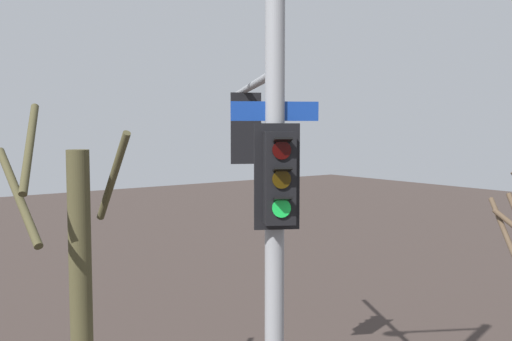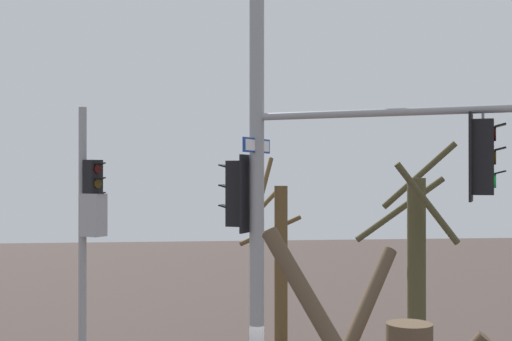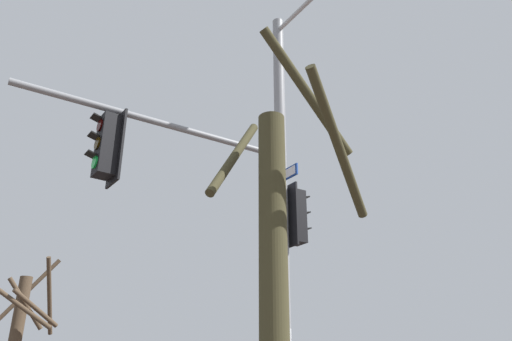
{
  "view_description": "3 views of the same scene",
  "coord_description": "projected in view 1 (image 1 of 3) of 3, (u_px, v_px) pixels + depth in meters",
  "views": [
    {
      "loc": [
        -4.44,
        -5.87,
        5.3
      ],
      "look_at": [
        -0.21,
        -0.18,
        4.75
      ],
      "focal_mm": 40.68,
      "sensor_mm": 36.0,
      "label": 1
    },
    {
      "loc": [
        11.48,
        -1.52,
        5.02
      ],
      "look_at": [
        -0.24,
        -0.2,
        5.07
      ],
      "focal_mm": 48.7,
      "sensor_mm": 36.0,
      "label": 2
    },
    {
      "loc": [
        -3.85,
        8.25,
        1.66
      ],
      "look_at": [
        0.44,
        0.15,
        5.57
      ],
      "focal_mm": 34.35,
      "sensor_mm": 36.0,
      "label": 3
    }
  ],
  "objects": [
    {
      "name": "bare_tree_behind_pole",
      "position": [
        78.0,
        289.0,
        9.13
      ],
      "size": [
        1.64,
        1.95,
        5.66
      ],
      "color": "#454027",
      "rests_on": "ground"
    },
    {
      "name": "main_signal_pole_assembly",
      "position": [
        258.0,
        134.0,
        7.85
      ],
      "size": [
        5.05,
        5.2,
        9.49
      ],
      "rotation": [
        0.0,
        0.0,
        1.06
      ],
      "color": "gray",
      "rests_on": "ground"
    }
  ]
}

